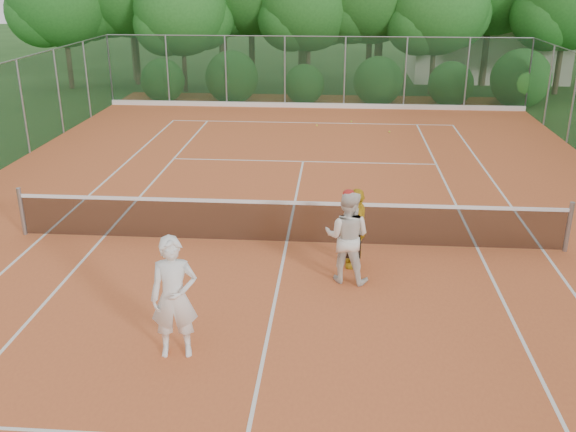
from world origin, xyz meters
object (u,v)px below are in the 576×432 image
(player_center_grp, at_px, (347,236))
(ball_hopper, at_px, (350,247))
(player_white, at_px, (174,298))
(player_yellow, at_px, (357,228))

(player_center_grp, relative_size, ball_hopper, 2.14)
(player_white, bearing_deg, player_yellow, 41.20)
(player_yellow, bearing_deg, ball_hopper, -9.63)
(player_yellow, bearing_deg, player_white, -37.77)
(player_white, distance_m, player_yellow, 4.42)
(player_white, relative_size, player_yellow, 1.19)
(player_yellow, xyz_separation_m, ball_hopper, (-0.13, -0.64, -0.14))
(player_center_grp, bearing_deg, ball_hopper, 10.69)
(player_white, distance_m, ball_hopper, 3.86)
(player_white, relative_size, ball_hopper, 2.28)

